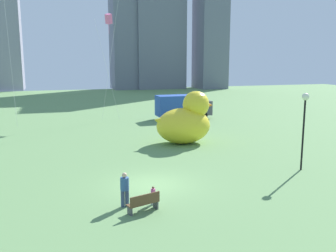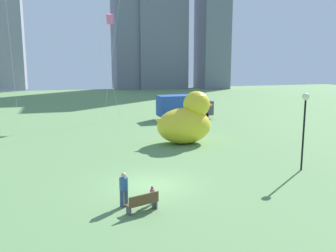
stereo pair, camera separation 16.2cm
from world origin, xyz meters
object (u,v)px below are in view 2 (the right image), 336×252
at_px(person_adult, 124,188).
at_px(kite_pink, 110,20).
at_px(giant_inflatable_duck, 186,121).
at_px(box_truck, 183,107).
at_px(park_bench, 143,202).
at_px(lamppost, 305,113).
at_px(person_child, 152,194).

height_order(person_adult, kite_pink, kite_pink).
bearing_deg(person_adult, kite_pink, 82.61).
relative_size(giant_inflatable_duck, box_truck, 0.81).
bearing_deg(kite_pink, box_truck, -25.18).
xyz_separation_m(person_adult, kite_pink, (3.66, 28.19, 10.66)).
bearing_deg(park_bench, giant_inflatable_duck, 62.55).
xyz_separation_m(person_adult, box_truck, (11.55, 24.48, 0.52)).
distance_m(person_adult, giant_inflatable_duck, 14.28).
relative_size(park_bench, lamppost, 0.33).
bearing_deg(park_bench, box_truck, 66.89).
relative_size(park_bench, giant_inflatable_duck, 0.31).
relative_size(person_adult, box_truck, 0.26).
bearing_deg(person_child, kite_pink, 85.39).
xyz_separation_m(park_bench, kite_pink, (2.94, 29.10, 11.12)).
xyz_separation_m(giant_inflatable_duck, box_truck, (4.06, 12.35, -0.42)).
relative_size(person_child, box_truck, 0.14).
xyz_separation_m(person_child, box_truck, (10.18, 24.61, 0.94)).
bearing_deg(lamppost, kite_pink, 108.02).
height_order(park_bench, person_child, person_child).
bearing_deg(lamppost, park_bench, -162.43).
distance_m(person_adult, box_truck, 27.07).
bearing_deg(person_adult, person_child, -5.50).
distance_m(person_child, lamppost, 11.41).
height_order(box_truck, kite_pink, kite_pink).
bearing_deg(kite_pink, person_child, -94.61).
bearing_deg(box_truck, park_bench, -113.11).
relative_size(park_bench, person_adult, 0.95).
bearing_deg(kite_pink, lamppost, -71.98).
distance_m(person_child, giant_inflatable_duck, 13.77).
relative_size(lamppost, box_truck, 0.76).
xyz_separation_m(person_child, giant_inflatable_duck, (6.12, 12.26, 1.36)).
bearing_deg(lamppost, person_adult, -167.50).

